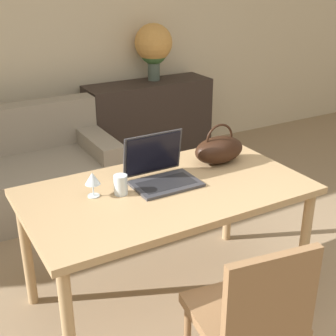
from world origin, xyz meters
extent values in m
cube|color=beige|center=(0.00, 3.14, 1.35)|extent=(10.00, 0.06, 2.70)
cube|color=tan|center=(-0.12, 0.82, 0.74)|extent=(1.58, 0.87, 0.04)
cylinder|color=tan|center=(-0.85, 0.44, 0.36)|extent=(0.06, 0.06, 0.72)
cylinder|color=tan|center=(0.61, 0.44, 0.36)|extent=(0.06, 0.06, 0.72)
cylinder|color=tan|center=(-0.85, 1.20, 0.36)|extent=(0.06, 0.06, 0.72)
cylinder|color=tan|center=(0.61, 1.20, 0.36)|extent=(0.06, 0.06, 0.72)
cube|color=olive|center=(-0.15, 0.07, 0.44)|extent=(0.50, 0.50, 0.05)
cube|color=olive|center=(-0.18, -0.12, 0.67)|extent=(0.42, 0.10, 0.42)
cylinder|color=olive|center=(0.06, 0.23, 0.21)|extent=(0.04, 0.04, 0.41)
cube|color=gray|center=(0.07, 2.40, 0.28)|extent=(0.20, 0.84, 0.56)
cube|color=#332823|center=(0.82, 2.85, 0.42)|extent=(1.28, 0.40, 0.83)
cube|color=#38383D|center=(-0.11, 0.86, 0.76)|extent=(0.37, 0.25, 0.02)
cube|color=black|center=(-0.11, 0.85, 0.77)|extent=(0.31, 0.16, 0.00)
cube|color=#38383D|center=(-0.11, 1.01, 0.90)|extent=(0.37, 0.04, 0.25)
cube|color=black|center=(-0.11, 1.00, 0.90)|extent=(0.34, 0.04, 0.23)
cylinder|color=silver|center=(-0.37, 0.88, 0.81)|extent=(0.07, 0.07, 0.11)
cylinder|color=silver|center=(-0.51, 0.93, 0.76)|extent=(0.07, 0.07, 0.01)
cylinder|color=silver|center=(-0.51, 0.93, 0.80)|extent=(0.01, 0.01, 0.07)
cone|color=silver|center=(-0.51, 0.93, 0.86)|extent=(0.08, 0.08, 0.07)
ellipsoid|color=black|center=(0.34, 0.98, 0.84)|extent=(0.33, 0.20, 0.17)
torus|color=black|center=(0.34, 0.98, 0.91)|extent=(0.20, 0.01, 0.20)
cylinder|color=#47564C|center=(0.91, 2.90, 0.95)|extent=(0.12, 0.12, 0.23)
sphere|color=#3D6B38|center=(0.91, 2.90, 1.13)|extent=(0.28, 0.28, 0.28)
sphere|color=#D6994C|center=(0.91, 2.90, 1.20)|extent=(0.37, 0.37, 0.37)
camera|label=1|loc=(-1.28, -1.21, 1.89)|focal=50.00mm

